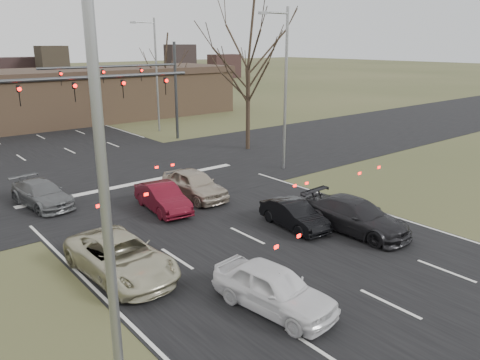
% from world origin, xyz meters
% --- Properties ---
extents(ground, '(360.00, 360.00, 0.00)m').
position_xyz_m(ground, '(0.00, 0.00, 0.00)').
color(ground, '#3C4424').
rests_on(ground, ground).
extents(road_cross, '(200.00, 14.00, 0.02)m').
position_xyz_m(road_cross, '(0.00, 15.00, 0.01)').
color(road_cross, black).
rests_on(road_cross, ground).
extents(building, '(42.40, 10.40, 5.30)m').
position_xyz_m(building, '(2.00, 38.00, 2.67)').
color(building, brown).
rests_on(building, ground).
extents(mast_arm_near, '(12.12, 0.24, 8.00)m').
position_xyz_m(mast_arm_near, '(-5.23, 13.00, 5.07)').
color(mast_arm_near, '#383A3D').
rests_on(mast_arm_near, ground).
extents(mast_arm_far, '(11.12, 0.24, 8.00)m').
position_xyz_m(mast_arm_far, '(6.18, 23.00, 5.02)').
color(mast_arm_far, '#383A3D').
rests_on(mast_arm_far, ground).
extents(streetlight_left, '(2.34, 0.25, 10.00)m').
position_xyz_m(streetlight_left, '(-8.82, -4.00, 5.59)').
color(streetlight_left, gray).
rests_on(streetlight_left, ground).
extents(streetlight_right_near, '(2.34, 0.25, 10.00)m').
position_xyz_m(streetlight_right_near, '(8.82, 10.00, 5.59)').
color(streetlight_right_near, gray).
rests_on(streetlight_right_near, ground).
extents(streetlight_right_far, '(2.34, 0.25, 10.00)m').
position_xyz_m(streetlight_right_far, '(9.32, 27.00, 5.59)').
color(streetlight_right_far, gray).
rests_on(streetlight_right_far, ground).
extents(tree_right_near, '(6.90, 6.90, 11.50)m').
position_xyz_m(tree_right_near, '(11.00, 16.00, 8.90)').
color(tree_right_near, black).
rests_on(tree_right_near, ground).
extents(tree_right_far, '(5.40, 5.40, 9.00)m').
position_xyz_m(tree_right_far, '(15.00, 35.00, 6.96)').
color(tree_right_far, black).
rests_on(tree_right_far, ground).
extents(car_silver_suv, '(2.62, 5.21, 1.41)m').
position_xyz_m(car_silver_suv, '(-5.68, 3.14, 0.71)').
color(car_silver_suv, '#BFBA9B').
rests_on(car_silver_suv, ground).
extents(car_white_sedan, '(2.23, 4.35, 1.42)m').
position_xyz_m(car_white_sedan, '(-3.00, -1.83, 0.71)').
color(car_white_sedan, white).
rests_on(car_white_sedan, ground).
extents(car_black_hatch, '(1.64, 3.74, 1.19)m').
position_xyz_m(car_black_hatch, '(2.26, 2.45, 0.60)').
color(car_black_hatch, black).
rests_on(car_black_hatch, ground).
extents(car_charcoal_sedan, '(2.24, 5.04, 1.44)m').
position_xyz_m(car_charcoal_sedan, '(4.00, 0.43, 0.72)').
color(car_charcoal_sedan, black).
rests_on(car_charcoal_sedan, ground).
extents(car_grey_ahead, '(2.34, 4.57, 1.27)m').
position_xyz_m(car_grey_ahead, '(-5.52, 12.50, 0.63)').
color(car_grey_ahead, slate).
rests_on(car_grey_ahead, ground).
extents(car_red_ahead, '(1.83, 4.18, 1.34)m').
position_xyz_m(car_red_ahead, '(-1.15, 8.06, 0.67)').
color(car_red_ahead, '#530B17').
rests_on(car_red_ahead, ground).
extents(car_silver_ahead, '(1.78, 4.42, 1.51)m').
position_xyz_m(car_silver_ahead, '(1.15, 8.69, 0.75)').
color(car_silver_ahead, '#B5A793').
rests_on(car_silver_ahead, ground).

